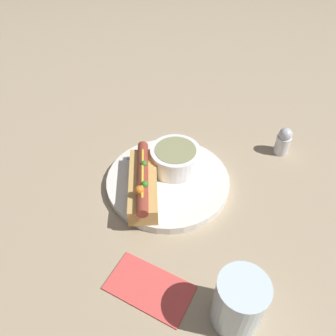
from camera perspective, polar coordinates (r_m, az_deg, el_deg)
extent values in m
plane|color=tan|center=(0.73, 0.00, -2.80)|extent=(4.00, 4.00, 0.00)
cylinder|color=white|center=(0.72, 0.00, -2.28)|extent=(0.27, 0.27, 0.02)
cube|color=tan|center=(0.67, -4.33, -2.93)|extent=(0.19, 0.12, 0.04)
cylinder|color=brown|center=(0.66, -4.45, -1.42)|extent=(0.19, 0.09, 0.02)
sphere|color=orange|center=(0.61, -5.01, -3.85)|extent=(0.02, 0.02, 0.02)
sphere|color=#387A28|center=(0.66, -4.20, 0.74)|extent=(0.01, 0.01, 0.01)
sphere|color=#387A28|center=(0.62, -4.04, -2.83)|extent=(0.01, 0.01, 0.01)
cylinder|color=gold|center=(0.65, -4.50, -0.76)|extent=(0.13, 0.05, 0.01)
cylinder|color=white|center=(0.72, 1.29, 1.67)|extent=(0.11, 0.11, 0.05)
cylinder|color=#8C8E60|center=(0.71, 1.32, 2.86)|extent=(0.09, 0.09, 0.01)
cube|color=#B7B7BC|center=(0.75, -2.78, 1.07)|extent=(0.08, 0.10, 0.00)
ellipsoid|color=#B7B7BC|center=(0.73, 3.30, 0.26)|extent=(0.05, 0.05, 0.01)
cylinder|color=silver|center=(0.53, 12.27, -21.89)|extent=(0.08, 0.08, 0.10)
cube|color=#E04C47|center=(0.59, -3.26, -20.02)|extent=(0.16, 0.15, 0.01)
cylinder|color=silver|center=(0.83, 19.27, 3.85)|extent=(0.03, 0.03, 0.05)
sphere|color=silver|center=(0.81, 19.78, 5.53)|extent=(0.03, 0.03, 0.03)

